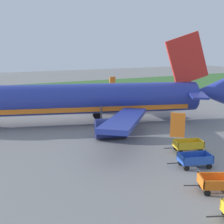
# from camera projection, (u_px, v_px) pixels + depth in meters

# --- Properties ---
(grass_strip) EXTENTS (220.00, 28.00, 0.06)m
(grass_strip) POSITION_uv_depth(u_px,v_px,m) (37.00, 91.00, 64.04)
(grass_strip) COLOR #3D7033
(grass_strip) RESTS_ON ground
(airplane) EXTENTS (36.57, 29.76, 11.34)m
(airplane) POSITION_uv_depth(u_px,v_px,m) (87.00, 99.00, 35.64)
(airplane) COLOR #28389E
(airplane) RESTS_ON ground
(baggage_cart_third_in_row) EXTENTS (3.47, 2.42, 1.07)m
(baggage_cart_third_in_row) POSITION_uv_depth(u_px,v_px,m) (219.00, 183.00, 18.83)
(baggage_cart_third_in_row) COLOR orange
(baggage_cart_third_in_row) RESTS_ON ground
(baggage_cart_fourth_in_row) EXTENTS (3.60, 2.13, 1.07)m
(baggage_cart_fourth_in_row) POSITION_uv_depth(u_px,v_px,m) (195.00, 160.00, 22.79)
(baggage_cart_fourth_in_row) COLOR #234CB2
(baggage_cart_fourth_in_row) RESTS_ON ground
(baggage_cart_far_end) EXTENTS (3.59, 2.17, 1.07)m
(baggage_cart_far_end) POSITION_uv_depth(u_px,v_px,m) (188.00, 145.00, 26.19)
(baggage_cart_far_end) COLOR gold
(baggage_cart_far_end) RESTS_ON ground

